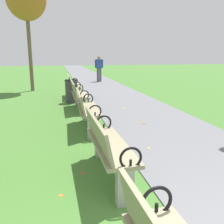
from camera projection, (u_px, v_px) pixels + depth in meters
paved_walkway at (90, 78)px, 18.78m from camera, size 2.58×44.00×0.02m
park_bench_2 at (107, 145)px, 3.51m from camera, size 0.50×1.61×0.90m
park_bench_3 at (86, 109)px, 5.83m from camera, size 0.52×1.61×0.90m
park_bench_4 at (78, 94)px, 7.89m from camera, size 0.48×1.60×0.90m
park_bench_5 at (73, 86)px, 10.16m from camera, size 0.50×1.61×0.90m
pedestrian_walking at (99, 67)px, 15.87m from camera, size 0.52×0.28×1.62m
trash_bin at (71, 91)px, 9.06m from camera, size 0.48×0.48×0.84m
scattered_leaves at (116, 141)px, 5.05m from camera, size 3.86×11.51×0.02m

